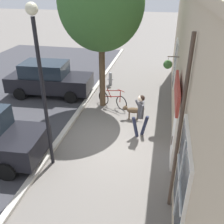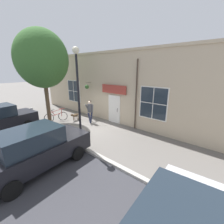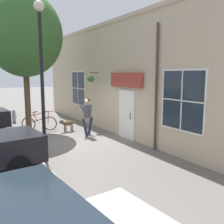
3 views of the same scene
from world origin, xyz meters
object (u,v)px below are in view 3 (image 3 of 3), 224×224
object	(u,v)px
street_lamp	(41,60)
dog_on_leash	(67,123)
leaning_bicycle	(39,123)
fire_hydrant	(14,116)
pedestrian_walking	(87,113)
street_tree_by_curb	(24,37)

from	to	relation	value
street_lamp	dog_on_leash	bearing A→B (deg)	-121.62
leaning_bicycle	fire_hydrant	xyz separation A→B (m)	(0.70, -2.78, 0.02)
pedestrian_walking	leaning_bicycle	xyz separation A→B (m)	(1.56, -2.27, -0.66)
street_tree_by_curb	fire_hydrant	distance (m)	4.87
street_tree_by_curb	leaning_bicycle	size ratio (longest dim) A/B	4.24
dog_on_leash	leaning_bicycle	xyz separation A→B (m)	(1.08, -0.99, -0.04)
leaning_bicycle	fire_hydrant	world-z (taller)	leaning_bicycle
pedestrian_walking	dog_on_leash	bearing A→B (deg)	-69.37
street_tree_by_curb	fire_hydrant	world-z (taller)	street_tree_by_curb
pedestrian_walking	fire_hydrant	xyz separation A→B (m)	(2.26, -5.05, -0.64)
leaning_bicycle	fire_hydrant	size ratio (longest dim) A/B	2.02
street_lamp	street_tree_by_curb	bearing A→B (deg)	-97.25
leaning_bicycle	fire_hydrant	bearing A→B (deg)	-75.90
leaning_bicycle	street_lamp	distance (m)	5.47
street_tree_by_curb	street_lamp	distance (m)	4.91
dog_on_leash	street_tree_by_curb	size ratio (longest dim) A/B	0.15
pedestrian_walking	fire_hydrant	bearing A→B (deg)	-65.88
leaning_bicycle	street_lamp	size ratio (longest dim) A/B	0.31
pedestrian_walking	street_lamp	bearing A→B (deg)	40.36
pedestrian_walking	street_lamp	size ratio (longest dim) A/B	0.35
dog_on_leash	street_tree_by_curb	xyz separation A→B (m)	(1.58, -1.17, 4.09)
street_lamp	fire_hydrant	distance (m)	7.85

